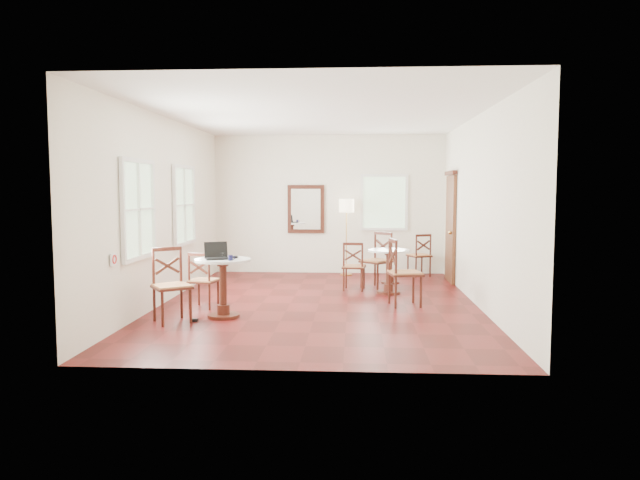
# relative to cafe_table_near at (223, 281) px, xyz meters

# --- Properties ---
(ground) EXTENTS (7.00, 7.00, 0.00)m
(ground) POSITION_rel_cafe_table_near_xyz_m (1.30, 1.09, -0.52)
(ground) COLOR #520F0E
(ground) RESTS_ON ground
(room_shell) EXTENTS (5.02, 7.02, 3.01)m
(room_shell) POSITION_rel_cafe_table_near_xyz_m (1.24, 1.37, 1.37)
(room_shell) COLOR white
(room_shell) RESTS_ON ground
(cafe_table_near) EXTENTS (0.80, 0.80, 0.85)m
(cafe_table_near) POSITION_rel_cafe_table_near_xyz_m (0.00, 0.00, 0.00)
(cafe_table_near) COLOR #461C11
(cafe_table_near) RESTS_ON ground
(cafe_table_mid) EXTENTS (0.74, 0.74, 0.78)m
(cafe_table_mid) POSITION_rel_cafe_table_near_xyz_m (2.47, 2.08, -0.04)
(cafe_table_mid) COLOR #461C11
(cafe_table_mid) RESTS_ON ground
(cafe_table_back) EXTENTS (0.62, 0.62, 0.65)m
(cafe_table_back) POSITION_rel_cafe_table_near_xyz_m (2.57, 3.21, -0.12)
(cafe_table_back) COLOR #461C11
(cafe_table_back) RESTS_ON ground
(chair_near_a) EXTENTS (0.47, 0.47, 0.87)m
(chair_near_a) POSITION_rel_cafe_table_near_xyz_m (-0.46, 0.64, -0.09)
(chair_near_a) COLOR #461C11
(chair_near_a) RESTS_ON ground
(chair_near_b) EXTENTS (0.66, 0.66, 1.03)m
(chair_near_b) POSITION_rel_cafe_table_near_xyz_m (-0.65, -0.33, -0.01)
(chair_near_b) COLOR #461C11
(chair_near_b) RESTS_ON ground
(chair_mid_a) EXTENTS (0.45, 0.45, 0.88)m
(chair_mid_a) POSITION_rel_cafe_table_near_xyz_m (1.86, 2.38, -0.08)
(chair_mid_a) COLOR #461C11
(chair_mid_a) RESTS_ON ground
(chair_mid_b) EXTENTS (0.57, 0.57, 1.06)m
(chair_mid_b) POSITION_rel_cafe_table_near_xyz_m (2.64, 1.00, 0.00)
(chair_mid_b) COLOR #461C11
(chair_mid_b) RESTS_ON ground
(chair_back_a) EXTENTS (0.55, 0.55, 0.90)m
(chair_back_a) POSITION_rel_cafe_table_near_xyz_m (3.24, 4.18, -0.07)
(chair_back_a) COLOR #461C11
(chair_back_a) RESTS_ON ground
(chair_back_b) EXTENTS (0.67, 0.67, 1.03)m
(chair_back_b) POSITION_rel_cafe_table_near_xyz_m (2.29, 2.66, -0.01)
(chair_back_b) COLOR #461C11
(chair_back_b) RESTS_ON ground
(floor_lamp) EXTENTS (0.32, 0.32, 1.63)m
(floor_lamp) POSITION_rel_cafe_table_near_xyz_m (1.69, 4.24, 0.85)
(floor_lamp) COLOR #BF8C3F
(floor_lamp) RESTS_ON ground
(laptop) EXTENTS (0.41, 0.38, 0.24)m
(laptop) POSITION_rel_cafe_table_near_xyz_m (-0.09, -0.01, 0.38)
(laptop) COLOR black
(laptop) RESTS_ON cafe_table_near
(mouse) EXTENTS (0.11, 0.07, 0.04)m
(mouse) POSITION_rel_cafe_table_near_xyz_m (0.16, 0.07, 0.34)
(mouse) COLOR black
(mouse) RESTS_ON cafe_table_near
(navy_mug) EXTENTS (0.10, 0.06, 0.08)m
(navy_mug) POSITION_rel_cafe_table_near_xyz_m (0.16, -0.19, 0.36)
(navy_mug) COLOR #101036
(navy_mug) RESTS_ON cafe_table_near
(water_glass) EXTENTS (0.06, 0.06, 0.10)m
(water_glass) POSITION_rel_cafe_table_near_xyz_m (-0.01, 0.05, 0.37)
(water_glass) COLOR white
(water_glass) RESTS_ON cafe_table_near
(power_adapter) EXTENTS (0.10, 0.06, 0.04)m
(power_adapter) POSITION_rel_cafe_table_near_xyz_m (-0.34, -0.30, -0.50)
(power_adapter) COLOR black
(power_adapter) RESTS_ON ground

